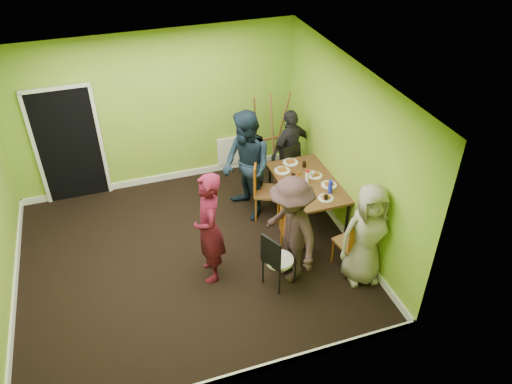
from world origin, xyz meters
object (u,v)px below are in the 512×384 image
Objects in this scene: person_back_end at (290,150)px; person_left_near at (291,231)px; easel at (270,137)px; person_left_far at (247,166)px; chair_front_end at (354,241)px; chair_back_end at (292,160)px; person_front_end at (367,235)px; chair_left_far at (263,186)px; orange_bottle at (299,173)px; chair_bentwood at (276,258)px; chair_left_near at (291,230)px; blue_bottle at (330,187)px; dining_table at (307,184)px; person_standing at (209,229)px; thermos at (307,177)px.

person_left_near is at bearing 44.87° from person_back_end.
person_left_far is at bearing -128.49° from easel.
chair_back_end is at bearing 83.38° from chair_front_end.
chair_front_end is at bearing 115.67° from person_front_end.
person_front_end is (0.87, -1.85, 0.21)m from chair_left_far.
orange_bottle is (0.09, -1.16, -0.07)m from easel.
chair_left_far is at bearing 141.47° from chair_bentwood.
orange_bottle is at bearing -85.72° from easel.
easel is (0.46, 2.20, 0.30)m from chair_left_near.
person_front_end is (1.10, -1.99, -0.14)m from person_left_far.
chair_front_end is at bearing -92.37° from blue_bottle.
person_left_near is (0.12, -1.61, -0.10)m from person_left_far.
chair_back_end is 0.62× the size of person_back_end.
dining_table is 1.44× the size of chair_left_far.
easel is 2.92m from person_front_end.
chair_back_end is 2.35m from person_front_end.
person_left_near is at bearing -141.69° from blue_bottle.
person_standing is 0.92× the size of person_left_far.
person_standing reaches higher than person_back_end.
chair_back_end is 2.46m from person_standing.
chair_left_near is at bearing -0.70° from person_left_far.
person_left_far reaches higher than blue_bottle.
thermos is at bearing 85.33° from chair_left_far.
thermos reaches higher than orange_bottle.
chair_left_near is at bearing -126.15° from thermos.
dining_table is 7.01× the size of blue_bottle.
dining_table is 1.35m from chair_front_end.
person_left_far reaches higher than easel.
person_front_end is (0.29, -1.74, 0.01)m from orange_bottle.
thermos is 0.98m from person_left_far.
chair_left_far is 0.60× the size of person_standing.
chair_left_far is 4.86× the size of blue_bottle.
person_standing is at bearing -85.03° from chair_left_near.
chair_front_end is (0.78, -0.51, -0.01)m from chair_left_near.
chair_left_far is 1.13× the size of chair_bentwood.
dining_table is 1.63× the size of chair_bentwood.
chair_left_near is 1.19m from orange_bottle.
dining_table is at bearing 135.62° from person_left_near.
person_standing is at bearing 168.83° from person_front_end.
orange_bottle is 0.04× the size of person_left_near.
chair_left_near is 1.05× the size of chair_back_end.
chair_left_near is at bearing 148.91° from person_front_end.
thermos is at bearing 136.03° from person_left_near.
person_standing is at bearing 19.55° from person_back_end.
chair_back_end is 12.84× the size of orange_bottle.
dining_table is 0.81m from chair_back_end.
blue_bottle is 0.66m from orange_bottle.
chair_left_far reaches higher than chair_front_end.
person_back_end is (0.98, 0.54, -0.18)m from person_left_far.
chair_left_far is 1.49m from person_left_near.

